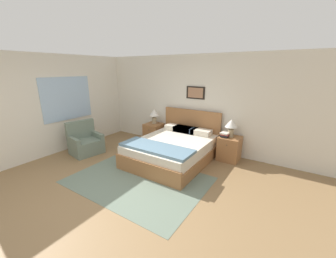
% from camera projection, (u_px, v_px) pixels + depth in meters
% --- Properties ---
extents(ground_plane, '(16.00, 16.00, 0.00)m').
position_uv_depth(ground_plane, '(108.00, 195.00, 3.76)').
color(ground_plane, olive).
extents(wall_back, '(7.88, 0.09, 2.60)m').
position_uv_depth(wall_back, '(188.00, 102.00, 5.86)').
color(wall_back, silver).
rests_on(wall_back, ground_plane).
extents(wall_left, '(0.08, 5.42, 2.60)m').
position_uv_depth(wall_left, '(79.00, 101.00, 6.04)').
color(wall_left, silver).
rests_on(wall_left, ground_plane).
extents(area_rug_main, '(2.73, 1.96, 0.01)m').
position_uv_depth(area_rug_main, '(138.00, 180.00, 4.27)').
color(area_rug_main, slate).
rests_on(area_rug_main, ground_plane).
extents(bed, '(1.71, 2.14, 1.13)m').
position_uv_depth(bed, '(173.00, 149.00, 5.14)').
color(bed, '#936038').
rests_on(bed, ground_plane).
extents(armchair, '(0.77, 0.86, 0.87)m').
position_uv_depth(armchair, '(85.00, 143.00, 5.58)').
color(armchair, slate).
rests_on(armchair, ground_plane).
extents(nightstand_near_window, '(0.51, 0.52, 0.60)m').
position_uv_depth(nightstand_near_window, '(154.00, 133.00, 6.38)').
color(nightstand_near_window, '#936038').
rests_on(nightstand_near_window, ground_plane).
extents(nightstand_by_door, '(0.51, 0.52, 0.60)m').
position_uv_depth(nightstand_by_door, '(229.00, 148.00, 5.16)').
color(nightstand_by_door, '#936038').
rests_on(nightstand_by_door, ground_plane).
extents(table_lamp_near_window, '(0.30, 0.30, 0.45)m').
position_uv_depth(table_lamp_near_window, '(154.00, 114.00, 6.23)').
color(table_lamp_near_window, gray).
rests_on(table_lamp_near_window, nightstand_near_window).
extents(table_lamp_by_door, '(0.30, 0.30, 0.45)m').
position_uv_depth(table_lamp_by_door, '(231.00, 125.00, 5.01)').
color(table_lamp_by_door, gray).
rests_on(table_lamp_by_door, nightstand_by_door).
extents(book_thick_bottom, '(0.21, 0.24, 0.03)m').
position_uv_depth(book_thick_bottom, '(225.00, 136.00, 5.09)').
color(book_thick_bottom, '#232328').
rests_on(book_thick_bottom, nightstand_by_door).
extents(book_hardcover_middle, '(0.20, 0.26, 0.03)m').
position_uv_depth(book_hardcover_middle, '(225.00, 135.00, 5.08)').
color(book_hardcover_middle, '#232328').
rests_on(book_hardcover_middle, book_thick_bottom).
extents(book_novel_upper, '(0.20, 0.23, 0.03)m').
position_uv_depth(book_novel_upper, '(225.00, 134.00, 5.08)').
color(book_novel_upper, '#B7332D').
rests_on(book_novel_upper, book_hardcover_middle).
extents(book_slim_near_top, '(0.22, 0.27, 0.03)m').
position_uv_depth(book_slim_near_top, '(225.00, 133.00, 5.07)').
color(book_slim_near_top, silver).
rests_on(book_slim_near_top, book_novel_upper).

